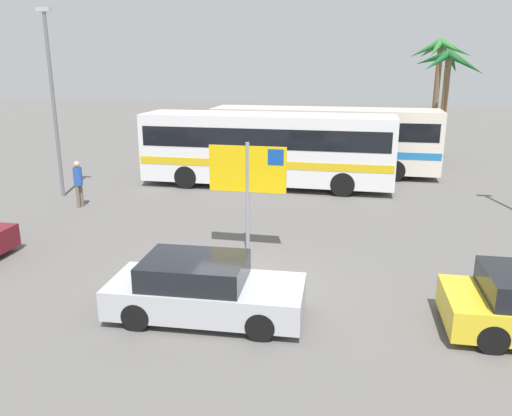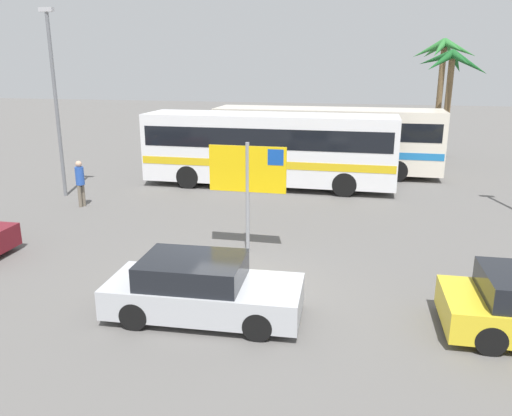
% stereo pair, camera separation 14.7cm
% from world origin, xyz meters
% --- Properties ---
extents(ground, '(120.00, 120.00, 0.00)m').
position_xyz_m(ground, '(0.00, 0.00, 0.00)').
color(ground, '#605E5B').
extents(bus_front_coach, '(10.90, 2.60, 3.17)m').
position_xyz_m(bus_front_coach, '(-1.30, 10.94, 1.78)').
color(bus_front_coach, white).
rests_on(bus_front_coach, ground).
extents(bus_rear_coach, '(10.90, 2.60, 3.17)m').
position_xyz_m(bus_rear_coach, '(0.91, 14.26, 1.78)').
color(bus_rear_coach, silver).
rests_on(bus_rear_coach, ground).
extents(ferry_sign, '(2.20, 0.11, 3.20)m').
position_xyz_m(ferry_sign, '(-0.26, 2.69, 2.33)').
color(ferry_sign, gray).
rests_on(ferry_sign, ground).
extents(car_silver, '(4.23, 1.92, 1.32)m').
position_xyz_m(car_silver, '(-0.37, -1.35, 0.64)').
color(car_silver, '#B7BABF').
rests_on(car_silver, ground).
extents(pedestrian_near_sign, '(0.32, 0.32, 1.77)m').
position_xyz_m(pedestrian_near_sign, '(-7.63, 6.06, 1.05)').
color(pedestrian_near_sign, '#706656').
rests_on(pedestrian_near_sign, ground).
extents(lamp_post_right_side, '(0.56, 0.20, 7.31)m').
position_xyz_m(lamp_post_right_side, '(-9.20, 7.42, 3.98)').
color(lamp_post_right_side, slate).
rests_on(lamp_post_right_side, ground).
extents(palm_tree_seaside, '(3.59, 3.90, 5.97)m').
position_xyz_m(palm_tree_seaside, '(6.90, 17.89, 4.80)').
color(palm_tree_seaside, brown).
rests_on(palm_tree_seaside, ground).
extents(palm_tree_inland, '(3.50, 3.45, 6.61)m').
position_xyz_m(palm_tree_inland, '(6.67, 19.94, 5.36)').
color(palm_tree_inland, brown).
rests_on(palm_tree_inland, ground).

